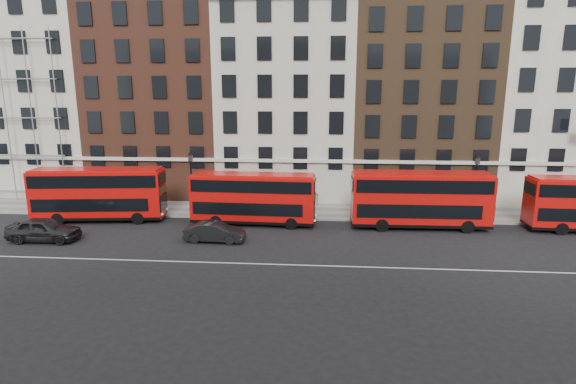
# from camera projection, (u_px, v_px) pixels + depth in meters

# --- Properties ---
(ground) EXTENTS (120.00, 120.00, 0.00)m
(ground) POSITION_uv_depth(u_px,v_px,m) (265.00, 253.00, 29.42)
(ground) COLOR black
(ground) RESTS_ON ground
(pavement) EXTENTS (80.00, 5.00, 0.15)m
(pavement) POSITION_uv_depth(u_px,v_px,m) (281.00, 211.00, 39.63)
(pavement) COLOR slate
(pavement) RESTS_ON ground
(kerb) EXTENTS (80.00, 0.30, 0.16)m
(kerb) POSITION_uv_depth(u_px,v_px,m) (278.00, 218.00, 37.20)
(kerb) COLOR gray
(kerb) RESTS_ON ground
(road_centre_line) EXTENTS (70.00, 0.12, 0.01)m
(road_centre_line) POSITION_uv_depth(u_px,v_px,m) (261.00, 264.00, 27.48)
(road_centre_line) COLOR white
(road_centre_line) RESTS_ON ground
(building_terrace) EXTENTS (64.00, 11.95, 22.00)m
(building_terrace) POSITION_uv_depth(u_px,v_px,m) (284.00, 93.00, 44.64)
(building_terrace) COLOR beige
(building_terrace) RESTS_ON ground
(bus_a) EXTENTS (10.55, 3.65, 4.34)m
(bus_a) POSITION_uv_depth(u_px,v_px,m) (98.00, 193.00, 36.28)
(bus_a) COLOR red
(bus_a) RESTS_ON ground
(bus_b) EXTENTS (9.84, 2.73, 4.10)m
(bus_b) POSITION_uv_depth(u_px,v_px,m) (253.00, 197.00, 35.34)
(bus_b) COLOR red
(bus_b) RESTS_ON ground
(bus_c) EXTENTS (10.48, 2.70, 4.39)m
(bus_c) POSITION_uv_depth(u_px,v_px,m) (420.00, 198.00, 34.32)
(bus_c) COLOR red
(bus_c) RESTS_ON ground
(car_rear) EXTENTS (4.98, 2.11, 1.68)m
(car_rear) POSITION_uv_depth(u_px,v_px,m) (44.00, 230.00, 31.59)
(car_rear) COLOR black
(car_rear) RESTS_ON ground
(car_front) EXTENTS (4.27, 1.59, 1.39)m
(car_front) POSITION_uv_depth(u_px,v_px,m) (215.00, 232.00, 31.52)
(car_front) COLOR black
(car_front) RESTS_ON ground
(lamp_post_left) EXTENTS (0.44, 0.44, 5.33)m
(lamp_post_left) POSITION_uv_depth(u_px,v_px,m) (191.00, 181.00, 37.56)
(lamp_post_left) COLOR black
(lamp_post_left) RESTS_ON pavement
(lamp_post_right) EXTENTS (0.44, 0.44, 5.33)m
(lamp_post_right) POSITION_uv_depth(u_px,v_px,m) (475.00, 184.00, 35.95)
(lamp_post_right) COLOR black
(lamp_post_right) RESTS_ON pavement
(iron_railings) EXTENTS (6.60, 0.06, 1.00)m
(iron_railings) POSITION_uv_depth(u_px,v_px,m) (283.00, 199.00, 41.65)
(iron_railings) COLOR black
(iron_railings) RESTS_ON pavement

